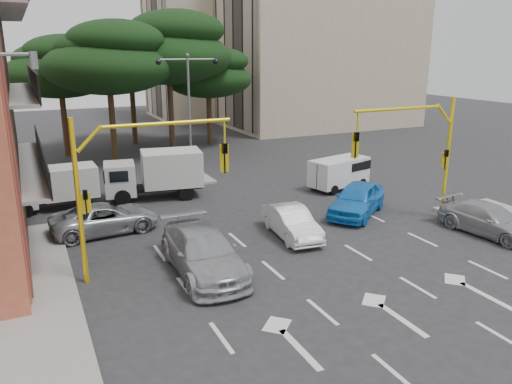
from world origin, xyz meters
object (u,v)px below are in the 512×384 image
car_blue_compact (357,199)px  box_truck_b (155,175)px  car_silver_cross_a (106,218)px  car_white_hatch (291,222)px  street_lamp_center (189,93)px  van_white (339,173)px  car_silver_wagon (203,252)px  box_truck_a (55,188)px  signal_mast_left (129,174)px  signal_mast_right (421,144)px  car_silver_parked (489,220)px

car_blue_compact → box_truck_b: box_truck_b is taller
car_silver_cross_a → car_white_hatch: bearing=-123.8°
street_lamp_center → van_white: street_lamp_center is taller
car_silver_cross_a → van_white: 14.14m
car_silver_wagon → box_truck_a: box_truck_a is taller
box_truck_b → car_white_hatch: bearing=-146.3°
car_blue_compact → car_white_hatch: bearing=-110.5°
car_silver_cross_a → box_truck_a: 5.14m
car_silver_wagon → box_truck_a: bearing=114.1°
signal_mast_left → car_silver_cross_a: 5.95m
car_silver_wagon → car_silver_cross_a: 6.56m
signal_mast_left → car_silver_wagon: size_ratio=1.06×
signal_mast_right → box_truck_a: 18.72m
car_white_hatch → box_truck_b: size_ratio=0.76×
signal_mast_left → car_silver_wagon: 3.99m
street_lamp_center → box_truck_b: street_lamp_center is taller
signal_mast_right → car_silver_cross_a: size_ratio=1.23×
car_silver_wagon → box_truck_a: (-4.44, 10.80, 0.29)m
box_truck_a → car_silver_parked: bearing=-127.2°
van_white → box_truck_b: size_ratio=0.70×
car_white_hatch → box_truck_b: box_truck_b is taller
van_white → car_blue_compact: bearing=-37.2°
car_silver_parked → van_white: 9.63m
car_silver_cross_a → signal_mast_right: bearing=-114.7°
street_lamp_center → car_silver_wagon: bearing=-106.5°
car_blue_compact → car_silver_wagon: bearing=-108.1°
signal_mast_right → signal_mast_left: (-13.61, 0.00, 0.00)m
street_lamp_center → car_white_hatch: size_ratio=1.89×
car_silver_cross_a → car_silver_parked: size_ratio=1.03×
car_silver_parked → van_white: size_ratio=1.26×
signal_mast_right → car_white_hatch: 7.21m
signal_mast_right → street_lamp_center: street_lamp_center is taller
car_blue_compact → car_silver_cross_a: car_blue_compact is taller
car_silver_cross_a → van_white: (14.03, 1.72, 0.27)m
signal_mast_left → car_blue_compact: bearing=10.5°
car_white_hatch → car_silver_parked: (8.30, -3.60, 0.01)m
car_silver_wagon → box_truck_a: size_ratio=1.25×
signal_mast_right → car_white_hatch: (-6.40, 0.86, -3.21)m
signal_mast_left → car_silver_parked: 16.06m
car_white_hatch → car_silver_wagon: (-4.86, -1.86, 0.14)m
car_silver_wagon → box_truck_b: (0.85, 10.54, 0.52)m
car_silver_cross_a → car_silver_parked: (15.78, -7.74, 0.01)m
signal_mast_right → car_silver_wagon: (-11.26, -1.00, -3.06)m
signal_mast_left → car_silver_wagon: bearing=-23.1°
car_silver_wagon → van_white: bearing=35.8°
signal_mast_right → box_truck_a: (-15.70, 9.80, -2.77)m
signal_mast_left → van_white: 15.59m
signal_mast_right → car_silver_cross_a: 15.11m
car_white_hatch → car_silver_cross_a: car_silver_cross_a is taller
signal_mast_left → box_truck_a: (-2.10, 9.80, -2.77)m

